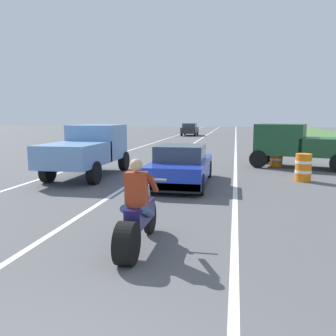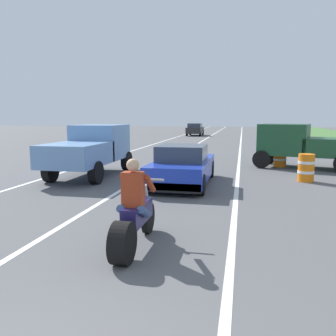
{
  "view_description": "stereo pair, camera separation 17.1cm",
  "coord_description": "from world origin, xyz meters",
  "px_view_note": "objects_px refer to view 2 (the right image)",
  "views": [
    {
      "loc": [
        1.76,
        -1.61,
        2.33
      ],
      "look_at": [
        0.06,
        7.3,
        1.0
      ],
      "focal_mm": 37.77,
      "sensor_mm": 36.0,
      "label": 1
    },
    {
      "loc": [
        1.93,
        -1.57,
        2.33
      ],
      "look_at": [
        0.06,
        7.3,
        1.0
      ],
      "focal_mm": 37.77,
      "sensor_mm": 36.0,
      "label": 2
    }
  ],
  "objects_px": {
    "construction_barrel_nearest": "(306,168)",
    "construction_barrel_mid": "(280,156)",
    "motorcycle_with_rider": "(134,217)",
    "pickup_truck_left_lane_light_blue": "(91,148)",
    "sports_car_blue": "(183,166)",
    "distant_car_far_ahead": "(195,129)",
    "pickup_truck_right_shoulder_dark_green": "(305,144)"
  },
  "relations": [
    {
      "from": "distant_car_far_ahead",
      "to": "construction_barrel_mid",
      "type": "bearing_deg",
      "value": -74.08
    },
    {
      "from": "motorcycle_with_rider",
      "to": "pickup_truck_left_lane_light_blue",
      "type": "height_order",
      "value": "pickup_truck_left_lane_light_blue"
    },
    {
      "from": "construction_barrel_mid",
      "to": "distant_car_far_ahead",
      "type": "relative_size",
      "value": 0.25
    },
    {
      "from": "sports_car_blue",
      "to": "pickup_truck_left_lane_light_blue",
      "type": "height_order",
      "value": "pickup_truck_left_lane_light_blue"
    },
    {
      "from": "pickup_truck_right_shoulder_dark_green",
      "to": "construction_barrel_nearest",
      "type": "relative_size",
      "value": 5.14
    },
    {
      "from": "pickup_truck_left_lane_light_blue",
      "to": "construction_barrel_mid",
      "type": "height_order",
      "value": "pickup_truck_left_lane_light_blue"
    },
    {
      "from": "motorcycle_with_rider",
      "to": "pickup_truck_left_lane_light_blue",
      "type": "distance_m",
      "value": 8.28
    },
    {
      "from": "distant_car_far_ahead",
      "to": "pickup_truck_right_shoulder_dark_green",
      "type": "bearing_deg",
      "value": -72.08
    },
    {
      "from": "construction_barrel_mid",
      "to": "distant_car_far_ahead",
      "type": "distance_m",
      "value": 27.08
    },
    {
      "from": "pickup_truck_right_shoulder_dark_green",
      "to": "construction_barrel_nearest",
      "type": "height_order",
      "value": "pickup_truck_right_shoulder_dark_green"
    },
    {
      "from": "pickup_truck_left_lane_light_blue",
      "to": "construction_barrel_mid",
      "type": "relative_size",
      "value": 4.8
    },
    {
      "from": "pickup_truck_right_shoulder_dark_green",
      "to": "distant_car_far_ahead",
      "type": "distance_m",
      "value": 27.55
    },
    {
      "from": "pickup_truck_left_lane_light_blue",
      "to": "pickup_truck_right_shoulder_dark_green",
      "type": "bearing_deg",
      "value": 24.64
    },
    {
      "from": "sports_car_blue",
      "to": "pickup_truck_right_shoulder_dark_green",
      "type": "bearing_deg",
      "value": 46.64
    },
    {
      "from": "sports_car_blue",
      "to": "construction_barrel_mid",
      "type": "distance_m",
      "value": 6.41
    },
    {
      "from": "sports_car_blue",
      "to": "pickup_truck_right_shoulder_dark_green",
      "type": "height_order",
      "value": "pickup_truck_right_shoulder_dark_green"
    },
    {
      "from": "motorcycle_with_rider",
      "to": "construction_barrel_mid",
      "type": "height_order",
      "value": "motorcycle_with_rider"
    },
    {
      "from": "motorcycle_with_rider",
      "to": "pickup_truck_right_shoulder_dark_green",
      "type": "xyz_separation_m",
      "value": [
        4.59,
        11.18,
        0.51
      ]
    },
    {
      "from": "motorcycle_with_rider",
      "to": "distant_car_far_ahead",
      "type": "relative_size",
      "value": 0.55
    },
    {
      "from": "motorcycle_with_rider",
      "to": "pickup_truck_left_lane_light_blue",
      "type": "relative_size",
      "value": 0.46
    },
    {
      "from": "construction_barrel_nearest",
      "to": "distant_car_far_ahead",
      "type": "xyz_separation_m",
      "value": [
        -7.96,
        29.79,
        0.27
      ]
    },
    {
      "from": "pickup_truck_right_shoulder_dark_green",
      "to": "construction_barrel_nearest",
      "type": "bearing_deg",
      "value": -98.22
    },
    {
      "from": "construction_barrel_nearest",
      "to": "construction_barrel_mid",
      "type": "height_order",
      "value": "same"
    },
    {
      "from": "construction_barrel_nearest",
      "to": "construction_barrel_mid",
      "type": "relative_size",
      "value": 1.0
    },
    {
      "from": "distant_car_far_ahead",
      "to": "pickup_truck_left_lane_light_blue",
      "type": "bearing_deg",
      "value": -90.22
    },
    {
      "from": "pickup_truck_left_lane_light_blue",
      "to": "pickup_truck_right_shoulder_dark_green",
      "type": "distance_m",
      "value": 9.45
    },
    {
      "from": "motorcycle_with_rider",
      "to": "construction_barrel_nearest",
      "type": "distance_m",
      "value": 8.62
    },
    {
      "from": "construction_barrel_mid",
      "to": "pickup_truck_right_shoulder_dark_green",
      "type": "bearing_deg",
      "value": -9.4
    },
    {
      "from": "pickup_truck_left_lane_light_blue",
      "to": "construction_barrel_mid",
      "type": "distance_m",
      "value": 8.62
    },
    {
      "from": "motorcycle_with_rider",
      "to": "pickup_truck_right_shoulder_dark_green",
      "type": "height_order",
      "value": "pickup_truck_right_shoulder_dark_green"
    },
    {
      "from": "sports_car_blue",
      "to": "distant_car_far_ahead",
      "type": "relative_size",
      "value": 1.08
    },
    {
      "from": "pickup_truck_left_lane_light_blue",
      "to": "distant_car_far_ahead",
      "type": "xyz_separation_m",
      "value": [
        0.12,
        30.16,
        -0.33
      ]
    }
  ]
}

